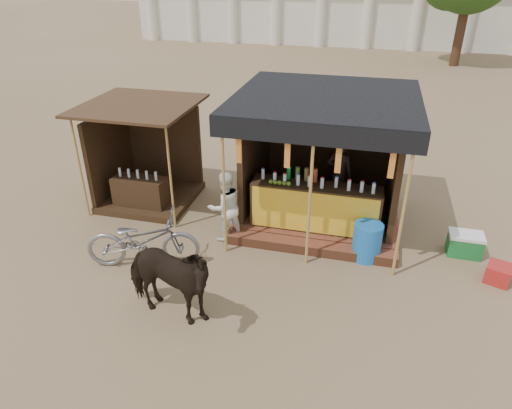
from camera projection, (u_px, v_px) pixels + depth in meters
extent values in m
plane|color=#846B4C|center=(232.00, 306.00, 7.62)|extent=(120.00, 120.00, 0.00)
cube|color=brown|center=(319.00, 210.00, 10.34)|extent=(3.40, 2.80, 0.22)
cube|color=brown|center=(309.00, 247.00, 9.02)|extent=(3.40, 0.35, 0.20)
cube|color=#382714|center=(315.00, 206.00, 9.25)|extent=(2.60, 0.55, 0.95)
cube|color=gold|center=(313.00, 213.00, 9.01)|extent=(2.50, 0.02, 0.88)
cube|color=#382714|center=(330.00, 135.00, 10.76)|extent=(3.00, 0.12, 2.50)
cube|color=#382714|center=(255.00, 148.00, 10.02)|extent=(0.12, 2.50, 2.50)
cube|color=#382714|center=(397.00, 161.00, 9.37)|extent=(0.12, 2.50, 2.50)
cube|color=black|center=(327.00, 97.00, 8.92)|extent=(3.60, 3.60, 0.06)
cube|color=black|center=(314.00, 135.00, 7.49)|extent=(3.60, 0.06, 0.36)
cylinder|color=tan|center=(224.00, 189.00, 8.43)|extent=(0.06, 0.06, 2.75)
cylinder|color=tan|center=(310.00, 199.00, 8.08)|extent=(0.06, 0.06, 2.75)
cylinder|color=tan|center=(404.00, 210.00, 7.72)|extent=(0.06, 0.06, 2.75)
cube|color=red|center=(239.00, 148.00, 7.97)|extent=(0.10, 0.02, 0.55)
cube|color=red|center=(287.00, 153.00, 7.78)|extent=(0.10, 0.02, 0.55)
cube|color=red|center=(339.00, 158.00, 7.59)|extent=(0.10, 0.02, 0.55)
cube|color=red|center=(392.00, 163.00, 7.40)|extent=(0.10, 0.02, 0.55)
imported|color=black|center=(339.00, 174.00, 9.92)|extent=(0.63, 0.47, 1.56)
cube|color=#382714|center=(152.00, 197.00, 10.97)|extent=(2.00, 2.00, 0.15)
cube|color=#382714|center=(165.00, 145.00, 11.32)|extent=(1.90, 0.10, 2.10)
cube|color=#382714|center=(110.00, 156.00, 10.72)|extent=(0.10, 1.90, 2.10)
cube|color=#472D19|center=(139.00, 105.00, 9.81)|extent=(2.40, 2.40, 0.06)
cylinder|color=tan|center=(80.00, 168.00, 9.79)|extent=(0.05, 0.05, 2.35)
cylinder|color=tan|center=(171.00, 178.00, 9.33)|extent=(0.05, 0.05, 2.35)
cube|color=#382714|center=(141.00, 194.00, 10.39)|extent=(1.20, 0.50, 0.80)
imported|color=black|center=(167.00, 281.00, 7.04)|extent=(1.83, 1.07, 1.45)
imported|color=gray|center=(143.00, 240.00, 8.42)|extent=(2.20, 1.28, 1.09)
imported|color=white|center=(225.00, 207.00, 9.14)|extent=(0.92, 0.90, 1.49)
cylinder|color=blue|center=(367.00, 241.00, 8.70)|extent=(0.59, 0.59, 0.74)
cube|color=#AE1F1D|center=(499.00, 273.00, 8.14)|extent=(0.53, 0.53, 0.33)
cube|color=#197431|center=(464.00, 245.00, 8.88)|extent=(0.62, 0.43, 0.40)
cube|color=white|center=(467.00, 235.00, 8.77)|extent=(0.64, 0.45, 0.06)
cylinder|color=silver|center=(152.00, 13.00, 32.38)|extent=(0.70, 0.70, 3.60)
cylinder|color=silver|center=(191.00, 14.00, 31.72)|extent=(0.70, 0.70, 3.60)
cylinder|color=silver|center=(233.00, 15.00, 31.06)|extent=(0.70, 0.70, 3.60)
cylinder|color=silver|center=(276.00, 17.00, 30.41)|extent=(0.70, 0.70, 3.60)
cylinder|color=silver|center=(321.00, 18.00, 29.75)|extent=(0.70, 0.70, 3.60)
cylinder|color=silver|center=(367.00, 19.00, 29.09)|extent=(0.70, 0.70, 3.60)
cylinder|color=silver|center=(417.00, 21.00, 28.44)|extent=(0.70, 0.70, 3.60)
cylinder|color=silver|center=(468.00, 22.00, 27.78)|extent=(0.70, 0.70, 3.60)
cylinder|color=#382314|center=(461.00, 27.00, 24.15)|extent=(0.50, 0.50, 4.00)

